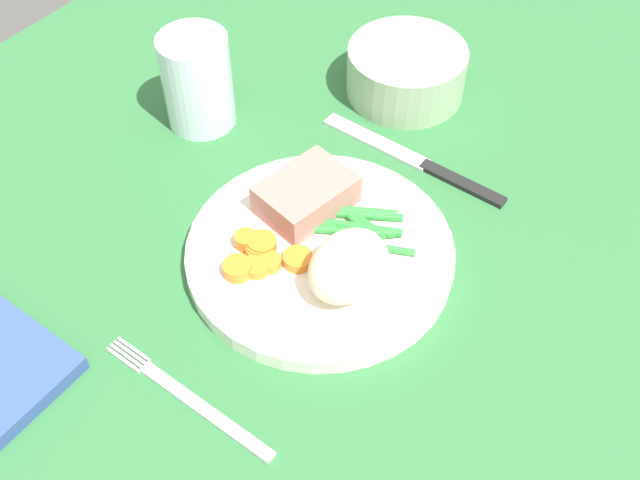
{
  "coord_description": "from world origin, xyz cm",
  "views": [
    {
      "loc": [
        -33.42,
        -30.12,
        55.81
      ],
      "look_at": [
        1.82,
        -3.91,
        4.6
      ],
      "focal_mm": 43.95,
      "sensor_mm": 36.0,
      "label": 1
    }
  ],
  "objects_px": {
    "meat_portion": "(308,196)",
    "water_glass": "(198,87)",
    "fork": "(189,399)",
    "salad_bowl": "(406,69)",
    "knife": "(416,161)",
    "dinner_plate": "(320,253)"
  },
  "relations": [
    {
      "from": "meat_portion",
      "to": "fork",
      "type": "xyz_separation_m",
      "value": [
        -0.2,
        -0.04,
        -0.03
      ]
    },
    {
      "from": "knife",
      "to": "salad_bowl",
      "type": "distance_m",
      "value": 0.11
    },
    {
      "from": "water_glass",
      "to": "dinner_plate",
      "type": "bearing_deg",
      "value": -110.37
    },
    {
      "from": "meat_portion",
      "to": "knife",
      "type": "bearing_deg",
      "value": -17.9
    },
    {
      "from": "dinner_plate",
      "to": "meat_portion",
      "type": "height_order",
      "value": "meat_portion"
    },
    {
      "from": "meat_portion",
      "to": "fork",
      "type": "distance_m",
      "value": 0.21
    },
    {
      "from": "fork",
      "to": "salad_bowl",
      "type": "bearing_deg",
      "value": 12.79
    },
    {
      "from": "water_glass",
      "to": "knife",
      "type": "bearing_deg",
      "value": -70.12
    },
    {
      "from": "knife",
      "to": "dinner_plate",
      "type": "bearing_deg",
      "value": -179.69
    },
    {
      "from": "meat_portion",
      "to": "knife",
      "type": "height_order",
      "value": "meat_portion"
    },
    {
      "from": "fork",
      "to": "water_glass",
      "type": "height_order",
      "value": "water_glass"
    },
    {
      "from": "fork",
      "to": "salad_bowl",
      "type": "distance_m",
      "value": 0.42
    },
    {
      "from": "meat_portion",
      "to": "water_glass",
      "type": "relative_size",
      "value": 0.83
    },
    {
      "from": "meat_portion",
      "to": "knife",
      "type": "relative_size",
      "value": 0.4
    },
    {
      "from": "dinner_plate",
      "to": "fork",
      "type": "relative_size",
      "value": 1.42
    },
    {
      "from": "water_glass",
      "to": "fork",
      "type": "bearing_deg",
      "value": -139.64
    },
    {
      "from": "fork",
      "to": "salad_bowl",
      "type": "relative_size",
      "value": 1.32
    },
    {
      "from": "dinner_plate",
      "to": "water_glass",
      "type": "distance_m",
      "value": 0.23
    },
    {
      "from": "dinner_plate",
      "to": "fork",
      "type": "distance_m",
      "value": 0.17
    },
    {
      "from": "fork",
      "to": "water_glass",
      "type": "xyz_separation_m",
      "value": [
        0.25,
        0.21,
        0.04
      ]
    },
    {
      "from": "salad_bowl",
      "to": "knife",
      "type": "bearing_deg",
      "value": -141.25
    },
    {
      "from": "meat_portion",
      "to": "salad_bowl",
      "type": "relative_size",
      "value": 0.66
    }
  ]
}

